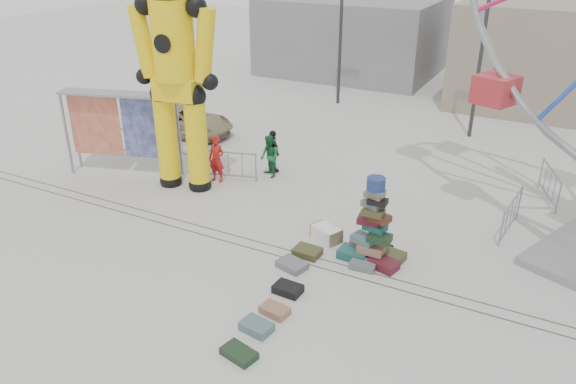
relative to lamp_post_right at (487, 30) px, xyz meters
The scene contains 25 objects.
ground 14.09m from the lamp_post_right, 103.39° to the right, with size 90.00×90.00×0.00m, color #9E9E99.
track_line_near 13.54m from the lamp_post_right, 104.01° to the right, with size 40.00×0.04×0.01m, color #47443F.
track_line_far 13.18m from the lamp_post_right, 104.46° to the right, with size 40.00×0.04×0.01m, color #47443F.
building_left 13.00m from the lamp_post_right, 135.30° to the left, with size 10.00×8.00×4.40m, color gray.
lamp_post_right is the anchor object (origin of this frame).
lamp_post_left 7.28m from the lamp_post_right, 164.05° to the left, with size 1.41×0.25×8.00m.
suitcase_tower 12.01m from the lamp_post_right, 92.23° to the right, with size 1.75×1.53×2.46m.
crash_test_dummy 12.60m from the lamp_post_right, 128.37° to the right, with size 3.03×1.33×7.60m.
banner_scaffold 14.55m from the lamp_post_right, 136.22° to the right, with size 4.21×1.91×3.03m.
steamer_trunk 11.94m from the lamp_post_right, 100.12° to the right, with size 0.87×0.50×0.40m, color silver.
row_case_0 12.93m from the lamp_post_right, 99.84° to the right, with size 0.73×0.55×0.21m, color #434321.
row_case_1 13.65m from the lamp_post_right, 99.61° to the right, with size 0.76×0.55×0.18m, color slate.
row_case_2 14.56m from the lamp_post_right, 97.21° to the right, with size 0.69×0.49×0.20m, color black.
row_case_3 15.40m from the lamp_post_right, 96.32° to the right, with size 0.66×0.43×0.19m, color #9B694E.
row_case_4 16.09m from the lamp_post_right, 96.28° to the right, with size 0.70×0.48×0.21m, color slate.
row_case_5 16.94m from the lamp_post_right, 95.60° to the right, with size 0.76×0.46×0.16m, color #1C321D.
barricade_dummy_a 15.65m from the lamp_post_right, 144.99° to the right, with size 2.00×0.10×1.10m, color gray, non-canonical shape.
barricade_dummy_b 13.27m from the lamp_post_right, 142.32° to the right, with size 2.00×0.10×1.10m, color gray, non-canonical shape.
barricade_dummy_c 11.70m from the lamp_post_right, 127.90° to the right, with size 2.00×0.10×1.10m, color gray, non-canonical shape.
barricade_wheel_front 9.35m from the lamp_post_right, 71.87° to the right, with size 2.00×0.10×1.10m, color gray, non-canonical shape.
barricade_wheel_back 7.38m from the lamp_post_right, 56.50° to the right, with size 2.00×0.10×1.10m, color gray, non-canonical shape.
pedestrian_red 11.99m from the lamp_post_right, 128.20° to the right, with size 0.61×0.40×1.68m, color #AF1919.
pedestrian_green 10.29m from the lamp_post_right, 125.90° to the right, with size 0.75×0.59×1.55m, color #175C2D.
pedestrian_black 10.00m from the lamp_post_right, 128.16° to the right, with size 0.93×0.39×1.59m, color black.
parked_suv 13.00m from the lamp_post_right, 154.06° to the right, with size 2.01×4.37×1.21m, color #8D845B.
Camera 1 is at (6.67, -10.96, 8.21)m, focal length 35.00 mm.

